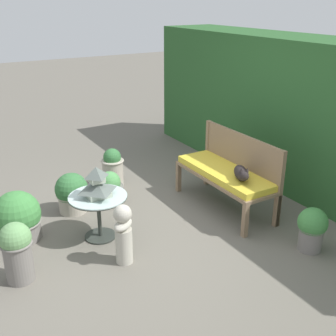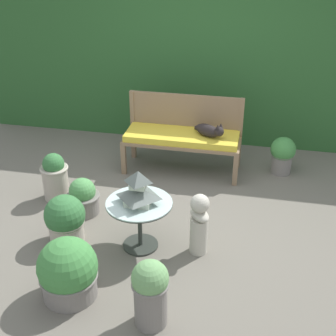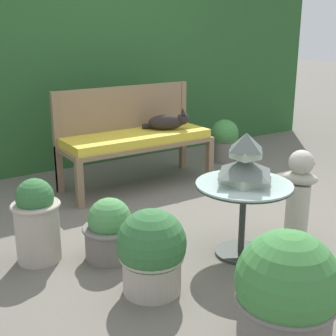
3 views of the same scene
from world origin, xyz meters
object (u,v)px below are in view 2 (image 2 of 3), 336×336
patio_table (139,212)px  potted_plant_table_far (68,272)px  potted_plant_table_near (65,220)px  cat (210,130)px  potted_plant_hedge_corner (150,291)px  potted_plant_bench_left (283,154)px  pagoda_birdhouse (139,189)px  potted_plant_bench_right (83,197)px  potted_plant_patio_mid (55,176)px  garden_bust (199,223)px  garden_bench (182,139)px

patio_table → potted_plant_table_far: (-0.43, -0.80, -0.15)m
patio_table → potted_plant_table_near: bearing=-175.5°
cat → potted_plant_hedge_corner: cat is taller
cat → potted_plant_bench_left: 1.02m
potted_plant_bench_left → pagoda_birdhouse: bearing=-126.9°
potted_plant_bench_right → potted_plant_patio_mid: size_ratio=0.74×
patio_table → pagoda_birdhouse: pagoda_birdhouse is taller
garden_bust → potted_plant_table_far: (-1.02, -0.83, -0.08)m
garden_bench → potted_plant_patio_mid: potted_plant_patio_mid is taller
potted_plant_bench_right → potted_plant_table_near: (0.02, -0.52, 0.06)m
potted_plant_bench_right → potted_plant_patio_mid: potted_plant_patio_mid is taller
garden_bust → cat: bearing=147.4°
cat → potted_plant_hedge_corner: size_ratio=0.65×
potted_plant_bench_left → potted_plant_table_far: bearing=-124.4°
potted_plant_hedge_corner → potted_plant_table_far: size_ratio=1.07×
potted_plant_hedge_corner → garden_bust: bearing=76.1°
potted_plant_bench_right → potted_plant_table_near: size_ratio=0.82×
potted_plant_patio_mid → cat: bearing=29.4°
potted_plant_table_far → potted_plant_bench_left: (1.83, 2.67, 0.00)m
garden_bust → garden_bench: bearing=159.2°
cat → garden_bust: bearing=-57.2°
cat → patio_table: size_ratio=0.61×
potted_plant_patio_mid → potted_plant_bench_left: bearing=24.2°
garden_bench → pagoda_birdhouse: 1.69m
pagoda_birdhouse → potted_plant_bench_right: size_ratio=0.81×
potted_plant_bench_right → potted_plant_table_near: 0.53m
garden_bench → patio_table: garden_bench is taller
garden_bench → potted_plant_bench_right: 1.53m
potted_plant_bench_right → potted_plant_hedge_corner: 1.82m
patio_table → potted_plant_table_near: patio_table is taller
garden_bust → potted_plant_patio_mid: (-1.79, 0.66, -0.06)m
garden_bust → potted_plant_bench_right: bearing=-144.2°
cat → pagoda_birdhouse: (-0.47, -1.64, 0.06)m
garden_bench → potted_plant_hedge_corner: bearing=-85.2°
potted_plant_table_far → potted_plant_table_near: bearing=114.4°
potted_plant_bench_right → potted_plant_table_far: 1.31m
patio_table → potted_plant_bench_right: 0.93m
potted_plant_table_near → potted_plant_table_far: bearing=-65.6°
garden_bust → potted_plant_hedge_corner: garden_bust is taller
garden_bust → potted_plant_patio_mid: 1.91m
garden_bust → potted_plant_hedge_corner: size_ratio=1.06×
garden_bench → cat: size_ratio=3.71×
garden_bench → potted_plant_table_far: size_ratio=2.57×
pagoda_birdhouse → potted_plant_patio_mid: bearing=150.0°
pagoda_birdhouse → potted_plant_hedge_corner: 1.08m
garden_bust → potted_plant_hedge_corner: (-0.25, -1.00, -0.01)m
patio_table → potted_plant_bench_left: bearing=53.1°
potted_plant_table_near → potted_plant_hedge_corner: (1.11, -0.91, 0.08)m
potted_plant_bench_left → potted_plant_table_near: bearing=-138.3°
garden_bench → potted_plant_bench_left: bearing=8.9°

